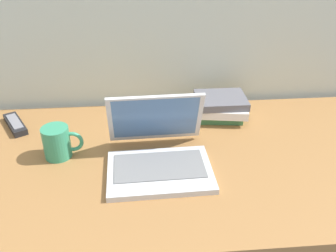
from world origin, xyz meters
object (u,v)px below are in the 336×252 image
(laptop, at_px, (158,152))
(book_stack, at_px, (220,106))
(remote_control_near, at_px, (15,124))
(coffee_mug, at_px, (58,142))

(laptop, bearing_deg, book_stack, 48.16)
(laptop, height_order, remote_control_near, laptop)
(remote_control_near, height_order, book_stack, book_stack)
(coffee_mug, height_order, book_stack, coffee_mug)
(coffee_mug, distance_m, book_stack, 0.60)
(remote_control_near, distance_m, book_stack, 0.75)
(laptop, bearing_deg, coffee_mug, 167.19)
(laptop, bearing_deg, remote_control_near, 151.81)
(coffee_mug, relative_size, remote_control_near, 0.78)
(coffee_mug, bearing_deg, book_stack, 20.30)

